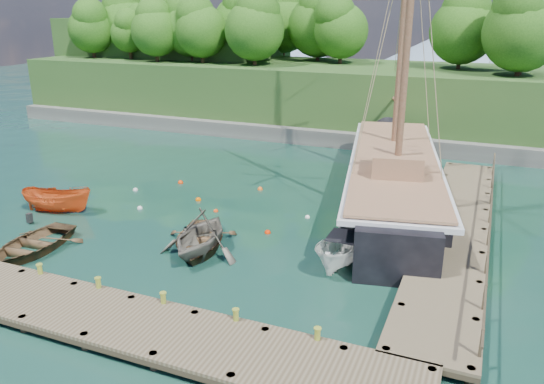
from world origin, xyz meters
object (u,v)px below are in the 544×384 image
Objects in this scene: rowboat_0 at (33,251)px; schooner at (393,182)px; cabin_boat_white at (342,265)px; rowboat_1 at (201,254)px; rowboat_2 at (199,248)px; motorboat_orange at (59,212)px.

schooner reaches higher than rowboat_0.
rowboat_0 is 14.69m from cabin_boat_white.
rowboat_0 is at bearing -156.24° from cabin_boat_white.
rowboat_0 is 1.08× the size of rowboat_1.
rowboat_1 is at bearing -74.40° from rowboat_2.
cabin_boat_white is 0.15× the size of schooner.
motorboat_orange is (-10.27, 1.75, 0.00)m from rowboat_1.
rowboat_2 is 12.87m from schooner.
motorboat_orange is at bearing -162.69° from schooner.
rowboat_0 is at bearing -147.49° from schooner.
rowboat_2 reaches higher than rowboat_0.
schooner reaches higher than rowboat_1.
schooner is at bearing -74.59° from motorboat_orange.
rowboat_1 is 0.16× the size of schooner.
rowboat_0 is at bearing -162.56° from motorboat_orange.
rowboat_2 is 6.96m from cabin_boat_white.
rowboat_0 is 20.11m from schooner.
schooner is (7.36, 10.49, 1.15)m from rowboat_2.
rowboat_1 is at bearing -133.14° from schooner.
rowboat_0 is 0.99× the size of rowboat_2.
cabin_boat_white is (6.90, 0.89, 0.00)m from rowboat_2.
rowboat_1 is at bearing -160.15° from cabin_boat_white.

